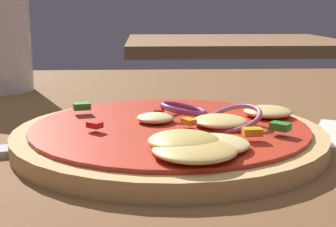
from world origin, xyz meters
TOP-DOWN VIEW (x-y plane):
  - dining_table at (0.00, 0.00)m, footprint 1.29×0.87m
  - pizza at (-0.02, -0.02)m, footprint 0.23×0.23m
  - background_table at (0.24, 1.21)m, footprint 0.69×0.57m

SIDE VIEW (x-z plane):
  - dining_table at x=0.00m, z-range 0.00..0.04m
  - background_table at x=0.24m, z-range 0.00..0.04m
  - pizza at x=-0.02m, z-range 0.03..0.06m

